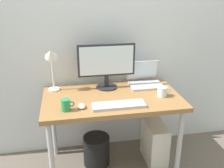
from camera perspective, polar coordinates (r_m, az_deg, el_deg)
ground_plane at (r=2.72m, az=-0.00°, el=-17.28°), size 6.00×6.00×0.00m
back_wall at (r=2.55m, az=-1.69°, el=12.43°), size 4.40×0.04×2.60m
desk at (r=2.35m, az=-0.00°, el=-4.35°), size 1.22×0.69×0.75m
monitor at (r=2.43m, az=-1.22°, el=4.56°), size 0.54×0.20×0.43m
laptop at (r=2.60m, az=7.16°, el=1.12°), size 0.32×0.28×0.23m
desk_lamp at (r=2.39m, az=-13.16°, el=5.09°), size 0.11×0.16×0.43m
keyboard at (r=2.14m, az=1.50°, el=-4.67°), size 0.44×0.14×0.02m
mouse at (r=2.12m, az=-6.63°, el=-4.83°), size 0.06×0.09×0.03m
coffee_mug at (r=2.09m, az=-10.08°, el=-4.55°), size 0.11×0.07×0.10m
glass_cup at (r=2.35m, az=10.98°, el=-1.65°), size 0.12×0.08×0.09m
computer_tower at (r=2.69m, az=9.28°, el=-12.49°), size 0.18×0.36×0.42m
wastebasket at (r=2.66m, az=-3.43°, el=-14.27°), size 0.26×0.26×0.30m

